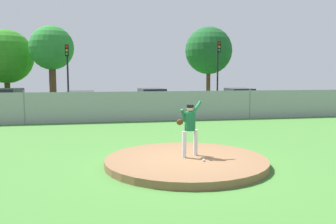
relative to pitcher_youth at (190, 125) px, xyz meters
name	(u,v)px	position (x,y,z in m)	size (l,w,h in m)	color
ground_plane	(155,132)	(-0.15, 5.83, -1.17)	(80.00, 80.00, 0.00)	#427A33
asphalt_strip	(136,113)	(-0.15, 14.33, -1.17)	(44.00, 7.00, 0.01)	#2B2B2D
pitchers_mound	(186,161)	(-0.15, -0.17, -1.07)	(4.77, 4.77, 0.21)	brown
pitcher_youth	(190,125)	(0.00, 0.00, 0.00)	(0.79, 0.35, 1.66)	silver
baseball	(204,160)	(0.24, -0.68, -0.93)	(0.07, 0.07, 0.07)	white
chainlink_fence	(144,106)	(-0.15, 9.83, -0.32)	(32.44, 0.07, 1.81)	gray
parked_car_slate	(6,103)	(-8.60, 14.03, -0.34)	(2.23, 4.45, 1.77)	slate
parked_car_charcoal	(239,100)	(7.52, 14.39, -0.38)	(2.01, 4.48, 1.66)	#232328
parked_car_navy	(152,101)	(1.02, 14.69, -0.37)	(2.12, 4.15, 1.68)	#161E4C
parked_car_champagne	(81,103)	(-3.91, 14.40, -0.42)	(1.97, 4.31, 1.56)	tan
traffic_light_near	(67,65)	(-5.10, 18.84, 2.24)	(0.28, 0.46, 5.01)	black
traffic_light_far	(218,63)	(7.19, 18.26, 2.49)	(0.28, 0.46, 5.42)	black
tree_leaning_west	(6,57)	(-10.91, 24.12, 3.12)	(4.85, 4.85, 6.74)	#4C331E
tree_broad_right	(52,49)	(-6.61, 21.59, 3.72)	(3.75, 3.75, 6.84)	#4C331E
tree_broad_left	(209,51)	(8.31, 24.46, 3.93)	(4.77, 4.77, 7.51)	#4C331E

